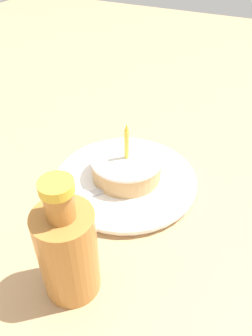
# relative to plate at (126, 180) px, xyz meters

# --- Properties ---
(ground_plane) EXTENTS (2.40, 2.40, 0.04)m
(ground_plane) POSITION_rel_plate_xyz_m (-0.02, -0.00, -0.03)
(ground_plane) COLOR tan
(ground_plane) RESTS_ON ground
(plate) EXTENTS (0.25, 0.25, 0.02)m
(plate) POSITION_rel_plate_xyz_m (0.00, 0.00, 0.00)
(plate) COLOR white
(plate) RESTS_ON ground_plane
(cake_slice) EXTENTS (0.12, 0.12, 0.10)m
(cake_slice) POSITION_rel_plate_xyz_m (-0.00, -0.00, 0.03)
(cake_slice) COLOR tan
(cake_slice) RESTS_ON plate
(fork) EXTENTS (0.14, 0.12, 0.00)m
(fork) POSITION_rel_plate_xyz_m (0.05, -0.02, 0.01)
(fork) COLOR silver
(fork) RESTS_ON plate
(bottle) EXTENTS (0.07, 0.07, 0.18)m
(bottle) POSITION_rel_plate_xyz_m (0.21, 0.03, 0.06)
(bottle) COLOR #B27233
(bottle) RESTS_ON ground_plane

